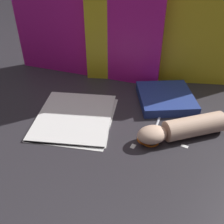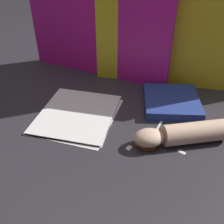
{
  "view_description": "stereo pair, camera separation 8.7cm",
  "coord_description": "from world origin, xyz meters",
  "px_view_note": "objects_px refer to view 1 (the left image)",
  "views": [
    {
      "loc": [
        0.14,
        -0.67,
        0.57
      ],
      "look_at": [
        0.01,
        0.03,
        0.06
      ],
      "focal_mm": 42.0,
      "sensor_mm": 36.0,
      "label": 1
    },
    {
      "loc": [
        0.22,
        -0.65,
        0.57
      ],
      "look_at": [
        0.01,
        0.03,
        0.06
      ],
      "focal_mm": 42.0,
      "sensor_mm": 36.0,
      "label": 2
    }
  ],
  "objects_px": {
    "book_closed": "(166,98)",
    "scissors": "(152,135)",
    "paper_stack": "(75,117)",
    "hand_forearm": "(183,128)"
  },
  "relations": [
    {
      "from": "book_closed",
      "to": "scissors",
      "type": "bearing_deg",
      "value": -100.63
    },
    {
      "from": "book_closed",
      "to": "hand_forearm",
      "type": "bearing_deg",
      "value": -74.96
    },
    {
      "from": "book_closed",
      "to": "scissors",
      "type": "xyz_separation_m",
      "value": [
        -0.04,
        -0.22,
        -0.01
      ]
    },
    {
      "from": "scissors",
      "to": "hand_forearm",
      "type": "xyz_separation_m",
      "value": [
        0.1,
        0.02,
        0.03
      ]
    },
    {
      "from": "paper_stack",
      "to": "scissors",
      "type": "bearing_deg",
      "value": -10.88
    },
    {
      "from": "book_closed",
      "to": "scissors",
      "type": "distance_m",
      "value": 0.22
    },
    {
      "from": "paper_stack",
      "to": "hand_forearm",
      "type": "bearing_deg",
      "value": -5.82
    },
    {
      "from": "paper_stack",
      "to": "scissors",
      "type": "relative_size",
      "value": 1.75
    },
    {
      "from": "book_closed",
      "to": "scissors",
      "type": "relative_size",
      "value": 1.42
    },
    {
      "from": "book_closed",
      "to": "hand_forearm",
      "type": "relative_size",
      "value": 0.87
    }
  ]
}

